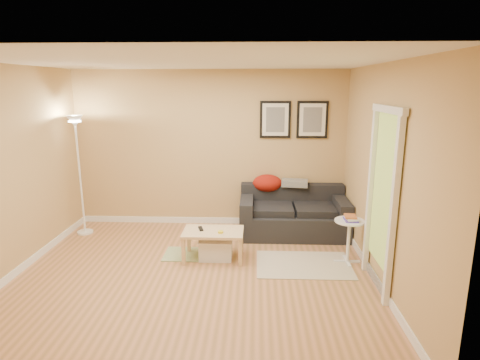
% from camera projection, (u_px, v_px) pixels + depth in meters
% --- Properties ---
extents(floor, '(4.50, 4.50, 0.00)m').
position_uv_depth(floor, '(194.00, 276.00, 5.01)').
color(floor, '#BD7C51').
rests_on(floor, ground).
extents(ceiling, '(4.50, 4.50, 0.00)m').
position_uv_depth(ceiling, '(187.00, 61.00, 4.41)').
color(ceiling, white).
rests_on(ceiling, wall_back).
extents(wall_back, '(4.50, 0.00, 4.50)m').
position_uv_depth(wall_back, '(210.00, 149.00, 6.66)').
color(wall_back, tan).
rests_on(wall_back, ground).
extents(wall_front, '(4.50, 0.00, 4.50)m').
position_uv_depth(wall_front, '(145.00, 239.00, 2.77)').
color(wall_front, tan).
rests_on(wall_front, ground).
extents(wall_left, '(0.00, 4.00, 4.00)m').
position_uv_depth(wall_left, '(6.00, 174.00, 4.80)').
color(wall_left, tan).
rests_on(wall_left, ground).
extents(wall_right, '(0.00, 4.00, 4.00)m').
position_uv_depth(wall_right, '(383.00, 177.00, 4.62)').
color(wall_right, tan).
rests_on(wall_right, ground).
extents(baseboard_back, '(4.50, 0.02, 0.10)m').
position_uv_depth(baseboard_back, '(211.00, 220.00, 6.93)').
color(baseboard_back, white).
rests_on(baseboard_back, ground).
extents(baseboard_left, '(0.02, 4.00, 0.10)m').
position_uv_depth(baseboard_left, '(20.00, 269.00, 5.09)').
color(baseboard_left, white).
rests_on(baseboard_left, ground).
extents(baseboard_right, '(0.02, 4.00, 0.10)m').
position_uv_depth(baseboard_right, '(374.00, 276.00, 4.91)').
color(baseboard_right, white).
rests_on(baseboard_right, ground).
extents(sofa, '(1.70, 0.90, 0.75)m').
position_uv_depth(sofa, '(293.00, 212.00, 6.36)').
color(sofa, black).
rests_on(sofa, ground).
extents(red_throw, '(0.48, 0.36, 0.28)m').
position_uv_depth(red_throw, '(267.00, 183.00, 6.57)').
color(red_throw, maroon).
rests_on(red_throw, sofa).
extents(plaid_throw, '(0.45, 0.32, 0.10)m').
position_uv_depth(plaid_throw, '(295.00, 183.00, 6.54)').
color(plaid_throw, tan).
rests_on(plaid_throw, sofa).
extents(framed_print_left, '(0.50, 0.04, 0.60)m').
position_uv_depth(framed_print_left, '(275.00, 120.00, 6.47)').
color(framed_print_left, black).
rests_on(framed_print_left, wall_back).
extents(framed_print_right, '(0.50, 0.04, 0.60)m').
position_uv_depth(framed_print_right, '(312.00, 120.00, 6.45)').
color(framed_print_right, black).
rests_on(framed_print_right, wall_back).
extents(area_rug, '(1.25, 0.85, 0.01)m').
position_uv_depth(area_rug, '(304.00, 265.00, 5.32)').
color(area_rug, '#C4B49B').
rests_on(area_rug, ground).
extents(green_runner, '(0.70, 0.50, 0.01)m').
position_uv_depth(green_runner, '(189.00, 254.00, 5.65)').
color(green_runner, '#668C4C').
rests_on(green_runner, ground).
extents(coffee_table, '(0.84, 0.54, 0.41)m').
position_uv_depth(coffee_table, '(213.00, 245.00, 5.47)').
color(coffee_table, '#E0B988').
rests_on(coffee_table, ground).
extents(remote_control, '(0.09, 0.17, 0.02)m').
position_uv_depth(remote_control, '(201.00, 229.00, 5.48)').
color(remote_control, black).
rests_on(remote_control, coffee_table).
extents(tape_roll, '(0.07, 0.07, 0.03)m').
position_uv_depth(tape_roll, '(221.00, 232.00, 5.33)').
color(tape_roll, yellow).
rests_on(tape_roll, coffee_table).
extents(storage_bin, '(0.46, 0.34, 0.28)m').
position_uv_depth(storage_bin, '(216.00, 249.00, 5.50)').
color(storage_bin, white).
rests_on(storage_bin, ground).
extents(side_table, '(0.39, 0.39, 0.60)m').
position_uv_depth(side_table, '(348.00, 242.00, 5.33)').
color(side_table, white).
rests_on(side_table, ground).
extents(book_stack, '(0.22, 0.26, 0.07)m').
position_uv_depth(book_stack, '(351.00, 218.00, 5.25)').
color(book_stack, '#4736A3').
rests_on(book_stack, side_table).
extents(floor_lamp, '(0.25, 0.25, 1.91)m').
position_uv_depth(floor_lamp, '(80.00, 179.00, 6.27)').
color(floor_lamp, white).
rests_on(floor_lamp, ground).
extents(doorway, '(0.12, 1.01, 2.13)m').
position_uv_depth(doorway, '(381.00, 204.00, 4.54)').
color(doorway, white).
rests_on(doorway, ground).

